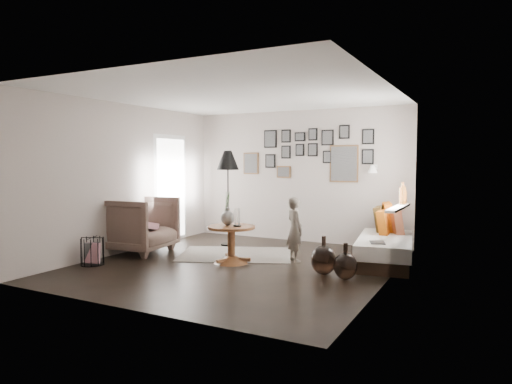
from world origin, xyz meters
The scene contains 23 objects.
ground centered at (0.00, 0.00, 0.00)m, with size 4.80×4.80×0.00m, color black.
wall_back centered at (0.00, 2.40, 1.30)m, with size 4.50×4.50×0.00m, color #AEA198.
wall_front centered at (0.00, -2.40, 1.30)m, with size 4.50×4.50×0.00m, color #AEA198.
wall_left centered at (-2.25, 0.00, 1.30)m, with size 4.80×4.80×0.00m, color #AEA198.
wall_right centered at (2.25, 0.00, 1.30)m, with size 4.80×4.80×0.00m, color #AEA198.
ceiling centered at (0.00, 0.00, 2.60)m, with size 4.80×4.80×0.00m, color white.
door_left centered at (-2.23, 1.20, 1.05)m, with size 0.00×2.14×2.14m.
window_right centered at (2.18, 1.34, 0.93)m, with size 0.15×1.32×1.30m.
gallery_wall centered at (0.29, 2.38, 1.74)m, with size 2.74×0.03×1.08m.
wall_sconce centered at (1.55, 2.13, 1.46)m, with size 0.18×0.36×0.16m.
rug centered at (-0.41, 0.62, 0.01)m, with size 1.88×1.31×0.01m, color beige.
pedestal_table centered at (-0.16, 0.06, 0.27)m, with size 0.75×0.75×0.59m.
vase centered at (-0.24, 0.08, 0.75)m, with size 0.21×0.21×0.53m.
candles centered at (-0.05, 0.06, 0.72)m, with size 0.13×0.13×0.28m.
daybed centered at (2.00, 1.23, 0.27)m, with size 1.06×1.95×0.90m.
magazine_on_daybed centered at (2.00, 0.59, 0.42)m, with size 0.20×0.28×0.01m, color black.
armchair centered at (-2.00, 0.01, 0.49)m, with size 1.05×1.08×0.98m, color brown.
armchair_cushion centered at (-2.00, 0.06, 0.48)m, with size 0.44×0.44×0.11m, color silver.
floor_lamp centered at (-0.97, 1.32, 1.55)m, with size 0.42×0.42×1.80m.
magazine_basket centered at (-2.00, -1.05, 0.21)m, with size 0.44×0.44×0.42m.
demijohn_large centered at (1.38, 0.02, 0.21)m, with size 0.37×0.37×0.55m.
demijohn_small centered at (1.73, -0.10, 0.19)m, with size 0.32×0.32×0.50m.
child centered at (0.68, 0.63, 0.51)m, with size 0.38×0.25×1.03m, color #61574D.
Camera 1 is at (3.47, -6.06, 1.62)m, focal length 32.00 mm.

